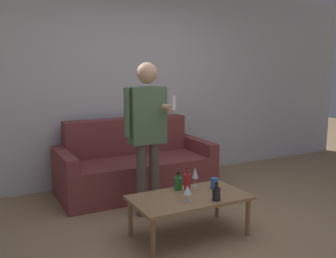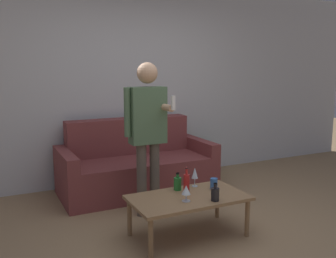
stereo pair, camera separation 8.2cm
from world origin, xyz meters
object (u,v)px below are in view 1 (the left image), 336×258
object	(u,v)px
coffee_table	(189,200)
bottle_orange	(178,183)
person_standing_front	(147,126)
couch	(134,166)

from	to	relation	value
coffee_table	bottle_orange	size ratio (longest dim) A/B	6.31
coffee_table	bottle_orange	bearing A→B (deg)	92.04
bottle_orange	person_standing_front	world-z (taller)	person_standing_front
coffee_table	person_standing_front	bearing A→B (deg)	101.76
coffee_table	person_standing_front	world-z (taller)	person_standing_front
bottle_orange	person_standing_front	distance (m)	0.69
bottle_orange	person_standing_front	size ratio (longest dim) A/B	0.11
coffee_table	person_standing_front	xyz separation A→B (m)	(-0.13, 0.64, 0.62)
coffee_table	couch	bearing A→B (deg)	88.22
couch	person_standing_front	xyz separation A→B (m)	(-0.18, -0.82, 0.65)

